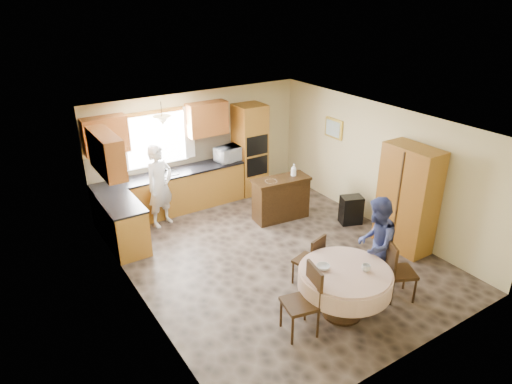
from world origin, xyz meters
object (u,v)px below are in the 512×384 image
object	(u,v)px
oven_tower	(250,150)
cupboard	(408,199)
person_sink	(160,186)
chair_left	(306,297)
chair_right	(396,268)
dining_table	(345,280)
sideboard	(281,200)
person_dining	(375,244)
chair_back	(312,258)

from	to	relation	value
oven_tower	cupboard	xyz separation A→B (m)	(1.07, -3.71, -0.06)
cupboard	person_sink	xyz separation A→B (m)	(-3.48, 3.30, -0.14)
cupboard	chair_left	bearing A→B (deg)	-164.35
cupboard	person_sink	size ratio (longest dim) A/B	1.16
chair_left	chair_right	size ratio (longest dim) A/B	1.06
person_sink	oven_tower	bearing A→B (deg)	-10.51
dining_table	person_sink	distance (m)	4.33
oven_tower	sideboard	xyz separation A→B (m)	(-0.20, -1.53, -0.63)
chair_left	person_dining	bearing A→B (deg)	110.72
chair_left	cupboard	bearing A→B (deg)	117.70
cupboard	chair_right	bearing A→B (deg)	-143.45
oven_tower	chair_right	xyz separation A→B (m)	(-0.28, -4.71, -0.51)
dining_table	person_dining	xyz separation A→B (m)	(0.88, 0.26, 0.19)
oven_tower	person_dining	distance (m)	4.33
chair_right	person_sink	distance (m)	4.80
person_dining	chair_left	bearing A→B (deg)	-22.75
chair_left	person_sink	distance (m)	4.17
dining_table	chair_right	distance (m)	0.96
person_dining	sideboard	bearing A→B (deg)	-124.58
chair_left	chair_right	world-z (taller)	chair_left
oven_tower	sideboard	bearing A→B (deg)	-97.32
person_dining	dining_table	bearing A→B (deg)	-14.86
chair_back	person_sink	bearing A→B (deg)	-85.37
chair_right	chair_back	bearing A→B (deg)	67.76
chair_left	chair_right	xyz separation A→B (m)	(1.66, -0.16, -0.03)
cupboard	person_dining	distance (m)	1.55
person_dining	cupboard	bearing A→B (deg)	171.49
sideboard	chair_back	world-z (taller)	chair_back
sideboard	person_sink	world-z (taller)	person_sink
cupboard	chair_right	world-z (taller)	cupboard
dining_table	chair_right	xyz separation A→B (m)	(0.95, -0.14, -0.06)
oven_tower	chair_back	bearing A→B (deg)	-107.24
cupboard	oven_tower	bearing A→B (deg)	106.08
sideboard	cupboard	distance (m)	2.59
sideboard	dining_table	world-z (taller)	sideboard
oven_tower	sideboard	size ratio (longest dim) A/B	1.76
cupboard	chair_back	size ratio (longest dim) A/B	2.16
chair_left	person_dining	size ratio (longest dim) A/B	0.66
dining_table	chair_back	bearing A→B (deg)	85.30
dining_table	person_dining	world-z (taller)	person_dining
chair_left	person_sink	world-z (taller)	person_sink
chair_right	person_dining	world-z (taller)	person_dining
cupboard	dining_table	distance (m)	2.49
sideboard	chair_left	xyz separation A→B (m)	(-1.74, -3.02, 0.15)
dining_table	person_dining	size ratio (longest dim) A/B	0.86
cupboard	chair_left	distance (m)	3.15
oven_tower	chair_left	world-z (taller)	oven_tower
chair_left	person_sink	bearing A→B (deg)	-161.50
chair_left	chair_back	size ratio (longest dim) A/B	1.14
oven_tower	person_dining	xyz separation A→B (m)	(-0.35, -4.31, -0.26)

